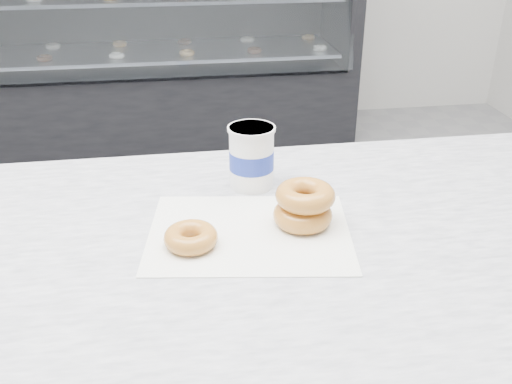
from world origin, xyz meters
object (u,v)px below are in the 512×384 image
Objects in this scene: display_case at (154,66)px; donut_single at (191,237)px; donut_stack at (304,205)px; coffee_cup at (252,156)px.

donut_single is at bearing -87.83° from display_case.
donut_stack is at bearing -83.63° from display_case.
coffee_cup is at bearing 112.09° from donut_stack.
display_case is 27.10× the size of donut_single.
donut_stack is (0.20, 0.04, 0.02)m from donut_single.
display_case is 19.39× the size of donut_stack.
display_case is at bearing 96.37° from donut_stack.
donut_stack is at bearing -54.60° from coffee_cup.
coffee_cup reaches higher than donut_single.
coffee_cup is at bearing -84.71° from display_case.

